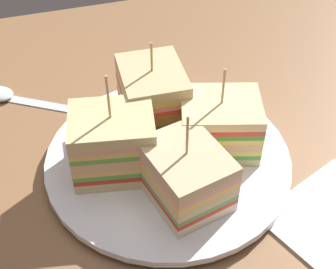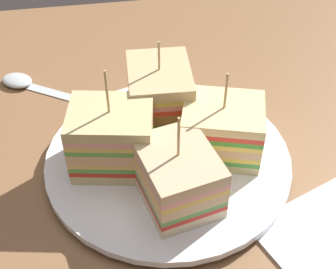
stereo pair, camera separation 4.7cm
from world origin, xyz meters
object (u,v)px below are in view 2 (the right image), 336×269
sandwich_wedge_0 (222,132)px  spoon (29,84)px  napkin (336,240)px  sandwich_wedge_1 (163,97)px  sandwich_wedge_2 (112,137)px  sandwich_wedge_3 (177,176)px  plate (168,160)px  chip_pile (185,159)px

sandwich_wedge_0 → spoon: (-20.24, 16.46, -3.87)cm
napkin → sandwich_wedge_1: bearing=127.2°
sandwich_wedge_0 → sandwich_wedge_2: size_ratio=0.86×
sandwich_wedge_0 → sandwich_wedge_2: sandwich_wedge_2 is taller
sandwich_wedge_1 → spoon: size_ratio=0.72×
sandwich_wedge_3 → spoon: bearing=21.4°
plate → sandwich_wedge_1: size_ratio=2.46×
sandwich_wedge_1 → sandwich_wedge_3: 10.84cm
sandwich_wedge_2 → sandwich_wedge_0: bearing=7.4°
sandwich_wedge_0 → sandwich_wedge_3: bearing=59.1°
napkin → plate: bearing=138.8°
sandwich_wedge_2 → sandwich_wedge_3: 7.81cm
sandwich_wedge_0 → napkin: bearing=141.6°
plate → sandwich_wedge_0: 6.40cm
sandwich_wedge_0 → chip_pile: size_ratio=1.26×
plate → sandwich_wedge_0: bearing=-4.1°
sandwich_wedge_2 → napkin: sandwich_wedge_2 is taller
sandwich_wedge_3 → spoon: (-14.81, 21.48, -3.83)cm
plate → sandwich_wedge_0: sandwich_wedge_0 is taller
plate → sandwich_wedge_2: 6.67cm
plate → chip_pile: (1.41, -1.72, 1.69)cm
sandwich_wedge_3 → chip_pile: 4.30cm
sandwich_wedge_1 → sandwich_wedge_2: sandwich_wedge_2 is taller
sandwich_wedge_0 → sandwich_wedge_3: sandwich_wedge_3 is taller
plate → sandwich_wedge_1: 6.75cm
sandwich_wedge_3 → napkin: 15.31cm
napkin → sandwich_wedge_0: bearing=125.1°
plate → napkin: size_ratio=2.07×
sandwich_wedge_0 → chip_pile: sandwich_wedge_0 is taller
spoon → napkin: spoon is taller
spoon → napkin: size_ratio=1.17×
plate → napkin: bearing=-41.2°
sandwich_wedge_2 → napkin: size_ratio=0.93×
sandwich_wedge_3 → napkin: sandwich_wedge_3 is taller
spoon → sandwich_wedge_3: bearing=156.6°
plate → napkin: 17.76cm
sandwich_wedge_2 → spoon: 18.95cm
plate → napkin: plate is taller
sandwich_wedge_0 → sandwich_wedge_3: size_ratio=0.98×
sandwich_wedge_1 → sandwich_wedge_3: sandwich_wedge_1 is taller
sandwich_wedge_2 → spoon: size_ratio=0.79×
sandwich_wedge_0 → spoon: 26.37cm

